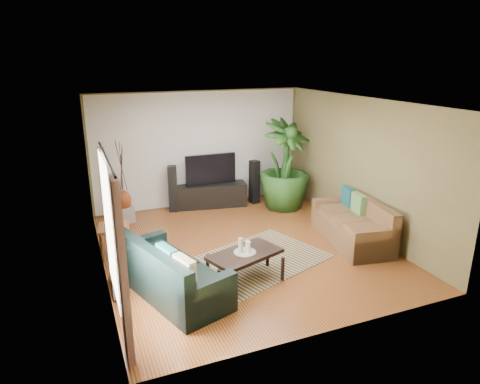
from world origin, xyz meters
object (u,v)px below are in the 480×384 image
vase (124,200)px  side_table (115,241)px  tv_stand (211,195)px  potted_plant (285,165)px  pedestal (125,214)px  sofa_right (352,221)px  television (211,169)px  speaker_left (173,189)px  speaker_right (254,182)px  coffee_table (245,266)px  sofa_left (172,267)px

vase → side_table: size_ratio=0.77×
tv_stand → potted_plant: size_ratio=0.80×
pedestal → sofa_right: bearing=-34.6°
potted_plant → sofa_right: bearing=-82.4°
television → speaker_left: (-0.92, 0.00, -0.37)m
speaker_right → coffee_table: bearing=-128.6°
pedestal → speaker_left: bearing=14.1°
television → vase: television is taller
sofa_right → vase: size_ratio=4.44×
speaker_right → vase: bearing=169.7°
speaker_right → side_table: size_ratio=1.88×
potted_plant → pedestal: bearing=172.7°
tv_stand → television: size_ratio=1.36×
sofa_left → side_table: (-0.64, 1.66, -0.14)m
tv_stand → speaker_right: bearing=1.5°
tv_stand → speaker_left: bearing=-169.6°
speaker_right → side_table: (-3.49, -1.71, -0.25)m
potted_plant → tv_stand: bearing=154.3°
coffee_table → potted_plant: potted_plant is taller
television → speaker_right: 1.13m
tv_stand → potted_plant: bearing=-15.2°
sofa_left → potted_plant: size_ratio=0.98×
pedestal → potted_plant: bearing=-7.3°
sofa_left → tv_stand: (1.80, 3.54, -0.15)m
side_table → vase: bearing=76.3°
speaker_left → potted_plant: 2.63m
speaker_left → speaker_right: speaker_left is taller
sofa_left → vase: bearing=-14.0°
sofa_right → speaker_right: (-0.80, 2.81, 0.10)m
pedestal → tv_stand: bearing=7.9°
potted_plant → speaker_left: bearing=163.2°
pedestal → side_table: side_table is taller
side_table → speaker_left: bearing=51.0°
tv_stand → pedestal: 2.07m
sofa_right → coffee_table: (-2.47, -0.60, -0.19)m
sofa_right → potted_plant: (-0.30, 2.23, 0.61)m
sofa_right → television: (-1.85, 2.98, 0.48)m
coffee_table → television: size_ratio=0.95×
speaker_right → side_table: 3.90m
potted_plant → vase: potted_plant is taller
sofa_left → speaker_right: bearing=-58.7°
television → vase: 2.11m
speaker_left → speaker_right: size_ratio=1.02×
coffee_table → speaker_right: speaker_right is taller
sofa_right → television: bearing=-138.9°
side_table → sofa_right: bearing=-14.4°
sofa_right → side_table: sofa_right is taller
sofa_left → sofa_right: same height
coffee_table → potted_plant: bearing=33.2°
tv_stand → pedestal: tv_stand is taller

